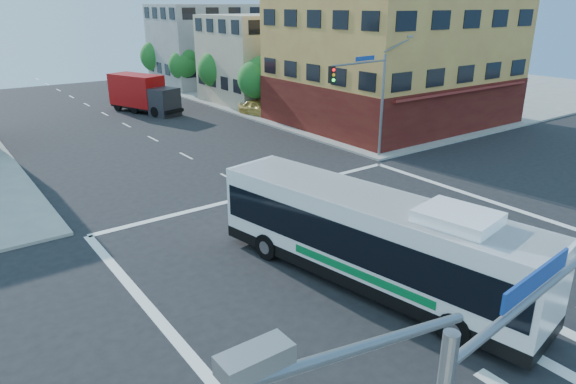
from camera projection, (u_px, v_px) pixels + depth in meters
ground at (382, 257)px, 21.77m from camera, size 120.00×120.00×0.00m
sidewalk_ne at (376, 84)px, 67.62m from camera, size 50.00×50.00×0.15m
corner_building_ne at (394, 55)px, 44.78m from camera, size 18.10×15.44×14.00m
building_east_near at (267, 58)px, 55.34m from camera, size 12.06×10.06×9.00m
building_east_far at (206, 45)px, 65.77m from camera, size 12.06×10.06×10.00m
signal_mast_ne at (367, 88)px, 33.11m from camera, size 7.91×1.13×8.07m
street_tree_a at (258, 77)px, 48.26m from camera, size 3.60×3.60×5.53m
street_tree_b at (217, 67)px, 54.26m from camera, size 3.80×3.80×5.79m
street_tree_c at (184, 63)px, 60.43m from camera, size 3.40×3.40×5.29m
street_tree_d at (157, 54)px, 66.34m from camera, size 4.00×4.00×6.03m
transit_bus at (370, 238)px, 19.13m from camera, size 5.11×13.43×3.89m
box_truck at (144, 95)px, 49.95m from camera, size 4.86×8.31×3.60m
parked_car at (259, 108)px, 48.65m from camera, size 2.71×4.69×1.50m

